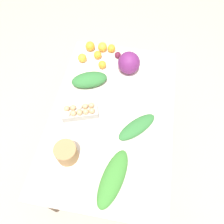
{
  "coord_description": "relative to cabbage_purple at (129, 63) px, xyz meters",
  "views": [
    {
      "loc": [
        0.82,
        0.15,
        2.16
      ],
      "look_at": [
        0.0,
        0.0,
        0.76
      ],
      "focal_mm": 35.0,
      "sensor_mm": 36.0,
      "label": 1
    }
  ],
  "objects": [
    {
      "name": "orange_5",
      "position": [
        -0.19,
        -0.26,
        -0.05
      ],
      "size": [
        0.08,
        0.08,
        0.08
      ],
      "primitive_type": "sphere",
      "color": "#F9A833",
      "rests_on": "dining_table"
    },
    {
      "name": "cabbage_purple",
      "position": [
        0.0,
        0.0,
        0.0
      ],
      "size": [
        0.18,
        0.18,
        0.18
      ],
      "primitive_type": "sphere",
      "color": "#6B2366",
      "rests_on": "dining_table"
    },
    {
      "name": "orange_1",
      "position": [
        -0.18,
        -0.37,
        -0.05
      ],
      "size": [
        0.08,
        0.08,
        0.08
      ],
      "primitive_type": "sphere",
      "color": "orange",
      "rests_on": "dining_table"
    },
    {
      "name": "dining_table",
      "position": [
        0.44,
        -0.06,
        -0.18
      ],
      "size": [
        1.42,
        0.91,
        0.74
      ],
      "color": "silver",
      "rests_on": "ground_plane"
    },
    {
      "name": "orange_3",
      "position": [
        -0.04,
        -0.41,
        -0.05
      ],
      "size": [
        0.07,
        0.07,
        0.07
      ],
      "primitive_type": "sphere",
      "color": "#F9A833",
      "rests_on": "dining_table"
    },
    {
      "name": "orange_0",
      "position": [
        -0.1,
        -0.29,
        -0.06
      ],
      "size": [
        0.07,
        0.07,
        0.07
      ],
      "primitive_type": "sphere",
      "color": "orange",
      "rests_on": "dining_table"
    },
    {
      "name": "orange_2",
      "position": [
        -0.2,
        -0.18,
        -0.06
      ],
      "size": [
        0.07,
        0.07,
        0.07
      ],
      "primitive_type": "sphere",
      "color": "orange",
      "rests_on": "dining_table"
    },
    {
      "name": "greens_bunch_scallion",
      "position": [
        0.92,
        0.03,
        -0.05
      ],
      "size": [
        0.41,
        0.22,
        0.08
      ],
      "primitive_type": "ellipsoid",
      "rotation": [
        0.0,
        0.0,
        2.93
      ],
      "color": "#3D8433",
      "rests_on": "dining_table"
    },
    {
      "name": "greens_bunch_kale",
      "position": [
        0.19,
        -0.29,
        -0.04
      ],
      "size": [
        0.24,
        0.32,
        0.09
      ],
      "primitive_type": "ellipsoid",
      "rotation": [
        0.0,
        0.0,
        5.1
      ],
      "color": "#337538",
      "rests_on": "dining_table"
    },
    {
      "name": "greens_bunch_beet_tops",
      "position": [
        0.54,
        0.14,
        -0.06
      ],
      "size": [
        0.31,
        0.3,
        0.06
      ],
      "primitive_type": "ellipsoid",
      "rotation": [
        0.0,
        0.0,
        2.38
      ],
      "color": "#337538",
      "rests_on": "dining_table"
    },
    {
      "name": "paper_bag",
      "position": [
        0.82,
        -0.29,
        -0.02
      ],
      "size": [
        0.14,
        0.14,
        0.14
      ],
      "primitive_type": "cylinder",
      "color": "#A87F51",
      "rests_on": "dining_table"
    },
    {
      "name": "ground_plane",
      "position": [
        0.44,
        -0.06,
        -0.83
      ],
      "size": [
        8.0,
        8.0,
        0.0
      ],
      "primitive_type": "plane",
      "color": "#B2A899"
    },
    {
      "name": "orange_4",
      "position": [
        0.01,
        -0.22,
        -0.06
      ],
      "size": [
        0.07,
        0.07,
        0.07
      ],
      "primitive_type": "sphere",
      "color": "orange",
      "rests_on": "dining_table"
    },
    {
      "name": "beet_root",
      "position": [
        -0.13,
        -0.11,
        -0.06
      ],
      "size": [
        0.06,
        0.06,
        0.06
      ],
      "primitive_type": "sphere",
      "color": "#5B1933",
      "rests_on": "dining_table"
    },
    {
      "name": "egg_carton",
      "position": [
        0.49,
        -0.29,
        -0.05
      ],
      "size": [
        0.18,
        0.28,
        0.09
      ],
      "rotation": [
        0.0,
        0.0,
        5.04
      ],
      "color": "#A8A8A3",
      "rests_on": "dining_table"
    }
  ]
}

